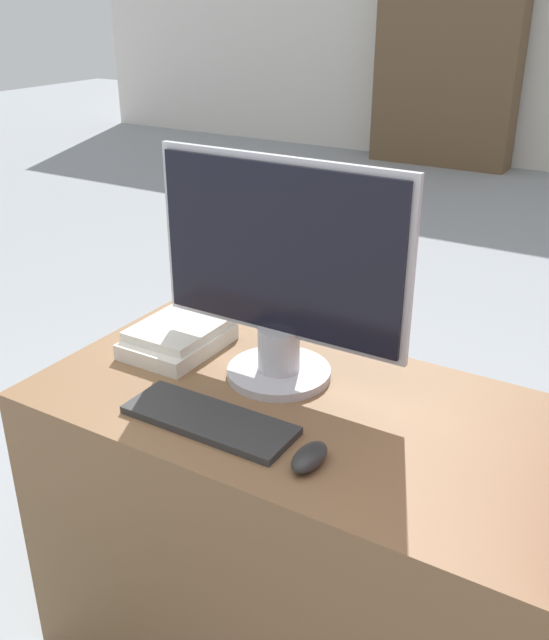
% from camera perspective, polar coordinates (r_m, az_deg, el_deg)
% --- Properties ---
extents(desk, '(1.18, 0.63, 0.75)m').
position_cam_1_polar(desk, '(1.76, 2.06, -17.19)').
color(desk, brown).
rests_on(desk, ground_plane).
extents(monitor, '(0.60, 0.24, 0.50)m').
position_cam_1_polar(monitor, '(1.52, 0.40, 3.80)').
color(monitor, '#B7B7BC').
rests_on(monitor, desk).
extents(keyboard, '(0.36, 0.13, 0.02)m').
position_cam_1_polar(keyboard, '(1.46, -5.24, -7.97)').
color(keyboard, '#2D2D2D').
rests_on(keyboard, desk).
extents(mouse, '(0.05, 0.10, 0.04)m').
position_cam_1_polar(mouse, '(1.34, 2.82, -10.89)').
color(mouse, '#262626').
rests_on(mouse, desk).
extents(book_stack, '(0.19, 0.26, 0.06)m').
position_cam_1_polar(book_stack, '(1.76, -7.65, -1.33)').
color(book_stack, silver).
rests_on(book_stack, desk).
extents(bookshelf_far, '(1.35, 0.32, 1.96)m').
position_cam_1_polar(bookshelf_far, '(7.28, 13.70, 19.61)').
color(bookshelf_far, brown).
rests_on(bookshelf_far, ground_plane).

